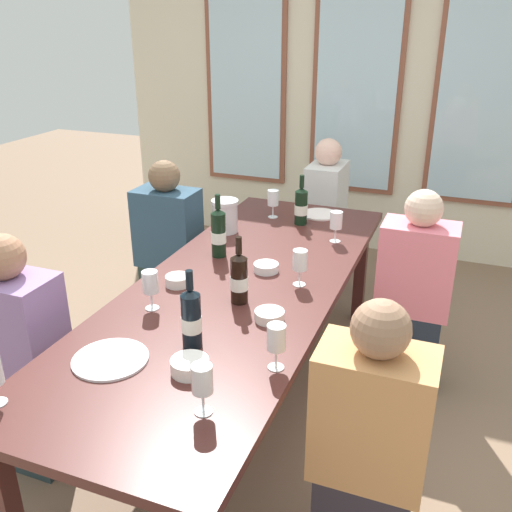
# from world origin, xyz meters

# --- Properties ---
(ground_plane) EXTENTS (12.00, 12.00, 0.00)m
(ground_plane) POSITION_xyz_m (0.00, 0.00, 0.00)
(ground_plane) COLOR #7D624C
(back_wall_with_windows) EXTENTS (4.12, 0.10, 2.90)m
(back_wall_with_windows) POSITION_xyz_m (0.00, 2.48, 1.45)
(back_wall_with_windows) COLOR beige
(back_wall_with_windows) RESTS_ON ground
(dining_table) EXTENTS (0.92, 2.54, 0.74)m
(dining_table) POSITION_xyz_m (0.00, 0.00, 0.67)
(dining_table) COLOR #48211E
(dining_table) RESTS_ON ground
(white_plate_0) EXTENTS (0.23, 0.23, 0.01)m
(white_plate_0) POSITION_xyz_m (0.10, 1.08, 0.74)
(white_plate_0) COLOR white
(white_plate_0) RESTS_ON dining_table
(white_plate_1) EXTENTS (0.28, 0.28, 0.01)m
(white_plate_1) POSITION_xyz_m (-0.19, -0.76, 0.74)
(white_plate_1) COLOR white
(white_plate_1) RESTS_ON dining_table
(metal_pitcher) EXTENTS (0.16, 0.16, 0.19)m
(metal_pitcher) POSITION_xyz_m (-0.34, 0.60, 0.84)
(metal_pitcher) COLOR silver
(metal_pitcher) RESTS_ON dining_table
(wine_bottle_0) EXTENTS (0.08, 0.08, 0.32)m
(wine_bottle_0) POSITION_xyz_m (0.05, -0.56, 0.86)
(wine_bottle_0) COLOR black
(wine_bottle_0) RESTS_ON dining_table
(wine_bottle_1) EXTENTS (0.08, 0.08, 0.30)m
(wine_bottle_1) POSITION_xyz_m (0.07, -0.17, 0.86)
(wine_bottle_1) COLOR black
(wine_bottle_1) RESTS_ON dining_table
(wine_bottle_2) EXTENTS (0.08, 0.08, 0.33)m
(wine_bottle_2) POSITION_xyz_m (-0.22, 0.27, 0.87)
(wine_bottle_2) COLOR black
(wine_bottle_2) RESTS_ON dining_table
(wine_bottle_3) EXTENTS (0.08, 0.08, 0.30)m
(wine_bottle_3) POSITION_xyz_m (0.03, 0.88, 0.85)
(wine_bottle_3) COLOR black
(wine_bottle_3) RESTS_ON dining_table
(tasting_bowl_0) EXTENTS (0.12, 0.12, 0.04)m
(tasting_bowl_0) POSITION_xyz_m (0.25, -0.27, 0.76)
(tasting_bowl_0) COLOR white
(tasting_bowl_0) RESTS_ON dining_table
(tasting_bowl_1) EXTENTS (0.11, 0.11, 0.05)m
(tasting_bowl_1) POSITION_xyz_m (-0.26, -0.12, 0.76)
(tasting_bowl_1) COLOR silver
(tasting_bowl_1) RESTS_ON dining_table
(tasting_bowl_2) EXTENTS (0.12, 0.12, 0.04)m
(tasting_bowl_2) POSITION_xyz_m (0.07, 0.17, 0.76)
(tasting_bowl_2) COLOR white
(tasting_bowl_2) RESTS_ON dining_table
(tasting_bowl_3) EXTENTS (0.14, 0.14, 0.05)m
(tasting_bowl_3) POSITION_xyz_m (0.11, -0.72, 0.77)
(tasting_bowl_3) COLOR white
(tasting_bowl_3) RESTS_ON dining_table
(wine_glass_0) EXTENTS (0.07, 0.07, 0.17)m
(wine_glass_0) POSITION_xyz_m (0.27, 0.09, 0.86)
(wine_glass_0) COLOR white
(wine_glass_0) RESTS_ON dining_table
(wine_glass_2) EXTENTS (0.07, 0.07, 0.17)m
(wine_glass_2) POSITION_xyz_m (0.25, -0.90, 0.86)
(wine_glass_2) COLOR white
(wine_glass_2) RESTS_ON dining_table
(wine_glass_3) EXTENTS (0.07, 0.07, 0.17)m
(wine_glass_3) POSITION_xyz_m (-0.25, -0.36, 0.86)
(wine_glass_3) COLOR white
(wine_glass_3) RESTS_ON dining_table
(wine_glass_4) EXTENTS (0.07, 0.07, 0.17)m
(wine_glass_4) POSITION_xyz_m (-0.16, 0.94, 0.86)
(wine_glass_4) COLOR white
(wine_glass_4) RESTS_ON dining_table
(wine_glass_5) EXTENTS (0.07, 0.07, 0.17)m
(wine_glass_5) POSITION_xyz_m (0.29, 0.68, 0.86)
(wine_glass_5) COLOR white
(wine_glass_5) RESTS_ON dining_table
(wine_glass_6) EXTENTS (0.07, 0.07, 0.17)m
(wine_glass_6) POSITION_xyz_m (0.39, -0.58, 0.86)
(wine_glass_6) COLOR white
(wine_glass_6) RESTS_ON dining_table
(seated_person_0) EXTENTS (0.38, 0.24, 1.11)m
(seated_person_0) POSITION_xyz_m (-0.75, -0.64, 0.53)
(seated_person_0) COLOR #273539
(seated_person_0) RESTS_ON ground
(seated_person_1) EXTENTS (0.38, 0.24, 1.11)m
(seated_person_1) POSITION_xyz_m (0.75, -0.66, 0.53)
(seated_person_1) COLOR #332B35
(seated_person_1) RESTS_ON ground
(seated_person_2) EXTENTS (0.38, 0.24, 1.11)m
(seated_person_2) POSITION_xyz_m (-0.75, 0.66, 0.53)
(seated_person_2) COLOR #253732
(seated_person_2) RESTS_ON ground
(seated_person_3) EXTENTS (0.38, 0.24, 1.11)m
(seated_person_3) POSITION_xyz_m (0.75, 0.59, 0.53)
(seated_person_3) COLOR #232C39
(seated_person_3) RESTS_ON ground
(seated_person_4) EXTENTS (0.24, 0.38, 1.11)m
(seated_person_4) POSITION_xyz_m (0.00, 1.62, 0.53)
(seated_person_4) COLOR #37243C
(seated_person_4) RESTS_ON ground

